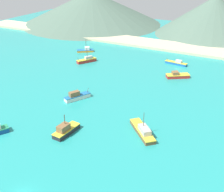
{
  "coord_description": "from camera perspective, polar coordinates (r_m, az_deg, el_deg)",
  "views": [
    {
      "loc": [
        33.86,
        -27.27,
        40.03
      ],
      "look_at": [
        -3.93,
        42.86,
        1.51
      ],
      "focal_mm": 46.5,
      "sensor_mm": 36.0,
      "label": 1
    }
  ],
  "objects": [
    {
      "name": "fishing_boat_1",
      "position": [
        121.99,
        12.57,
        6.37
      ],
      "size": [
        9.26,
        2.9,
        2.12
      ],
      "color": "#1E5BA8",
      "rests_on": "ground"
    },
    {
      "name": "ground",
      "position": [
        77.77,
        -1.95,
        -5.4
      ],
      "size": [
        260.0,
        280.0,
        0.5
      ],
      "color": "teal"
    },
    {
      "name": "fishing_boat_11",
      "position": [
        73.39,
        -9.11,
        -6.63
      ],
      "size": [
        3.26,
        8.01,
        5.42
      ],
      "color": "#232328",
      "rests_on": "ground"
    },
    {
      "name": "hill_central",
      "position": [
        173.72,
        19.4,
        14.66
      ],
      "size": [
        63.01,
        63.01,
        21.21
      ],
      "color": "#4C6656",
      "rests_on": "ground"
    },
    {
      "name": "beach_strip",
      "position": [
        143.69,
        13.76,
        9.14
      ],
      "size": [
        247.0,
        15.47,
        1.2
      ],
      "primitive_type": "cube",
      "color": "#C6B793",
      "rests_on": "ground"
    },
    {
      "name": "fishing_boat_3",
      "position": [
        72.95,
        6.07,
        -6.81
      ],
      "size": [
        9.76,
        9.84,
        6.14
      ],
      "color": "brown",
      "rests_on": "ground"
    },
    {
      "name": "fishing_boat_2",
      "position": [
        122.28,
        -4.95,
        7.06
      ],
      "size": [
        6.03,
        8.4,
        5.99
      ],
      "color": "red",
      "rests_on": "ground"
    },
    {
      "name": "fishing_boat_9",
      "position": [
        108.49,
        12.72,
        3.96
      ],
      "size": [
        8.55,
        7.2,
        2.36
      ],
      "color": "red",
      "rests_on": "ground"
    },
    {
      "name": "fishing_boat_4",
      "position": [
        136.53,
        -5.22,
        8.98
      ],
      "size": [
        7.8,
        6.8,
        5.88
      ],
      "color": "orange",
      "rests_on": "ground"
    },
    {
      "name": "hill_west",
      "position": [
        196.4,
        -4.02,
        17.0
      ],
      "size": [
        89.82,
        89.82,
        20.36
      ],
      "color": "#4C6656",
      "rests_on": "ground"
    },
    {
      "name": "fishing_boat_10",
      "position": [
        90.12,
        -6.94,
        -0.06
      ],
      "size": [
        5.7,
        8.51,
        2.79
      ],
      "color": "silver",
      "rests_on": "ground"
    }
  ]
}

